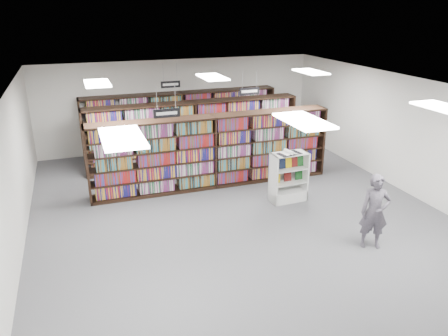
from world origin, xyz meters
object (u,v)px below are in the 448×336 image
object	(u,v)px
bookshelf_row_near	(213,151)
endcap_display	(288,184)
shopper	(375,212)
open_book	(289,153)

from	to	relation	value
bookshelf_row_near	endcap_display	xyz separation A→B (m)	(1.58, -1.62, -0.59)
shopper	endcap_display	bearing A→B (deg)	125.90
bookshelf_row_near	shopper	xyz separation A→B (m)	(2.20, -4.42, -0.21)
open_book	endcap_display	bearing A→B (deg)	46.97
bookshelf_row_near	shopper	size ratio (longest dim) A/B	4.17
bookshelf_row_near	open_book	world-z (taller)	bookshelf_row_near
bookshelf_row_near	open_book	bearing A→B (deg)	-48.35
bookshelf_row_near	shopper	world-z (taller)	bookshelf_row_near
endcap_display	shopper	bearing A→B (deg)	-79.56
bookshelf_row_near	open_book	xyz separation A→B (m)	(1.52, -1.71, 0.34)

